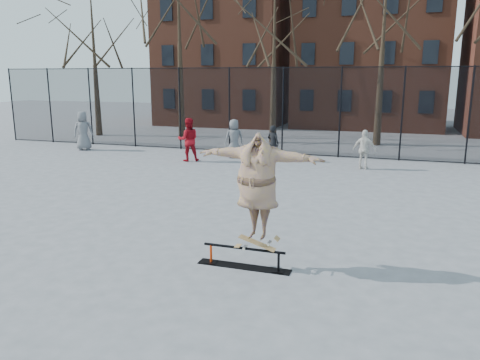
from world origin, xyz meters
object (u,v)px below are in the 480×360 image
(bystander_red, at_px, (188,140))
(bystander_extra, at_px, (83,131))
(bystander_white, at_px, (364,150))
(skate_rail, at_px, (244,259))
(skater, at_px, (258,193))
(skateboard, at_px, (257,246))
(bystander_grey, at_px, (234,139))
(bystander_black, at_px, (273,143))

(bystander_red, distance_m, bystander_extra, 6.32)
(bystander_extra, bearing_deg, bystander_white, 148.00)
(skate_rail, relative_size, bystander_white, 1.18)
(bystander_white, bearing_deg, bystander_red, 15.04)
(skater, distance_m, bystander_red, 11.86)
(skateboard, distance_m, bystander_white, 10.77)
(skater, relative_size, bystander_white, 1.56)
(skateboard, height_order, bystander_grey, bystander_grey)
(bystander_white, bearing_deg, bystander_extra, 8.11)
(bystander_black, bearing_deg, bystander_white, -168.86)
(skateboard, relative_size, bystander_grey, 0.45)
(skateboard, relative_size, bystander_red, 0.42)
(bystander_black, distance_m, bystander_red, 3.63)
(bystander_grey, xyz_separation_m, bystander_white, (5.70, -0.86, -0.09))
(bystander_white, bearing_deg, skater, 94.47)
(skate_rail, height_order, bystander_grey, bystander_grey)
(skate_rail, xyz_separation_m, bystander_extra, (-12.03, 11.34, 0.79))
(bystander_red, bearing_deg, bystander_black, 170.37)
(bystander_grey, distance_m, bystander_black, 1.87)
(skateboard, bearing_deg, bystander_black, 103.19)
(skate_rail, distance_m, bystander_black, 11.59)
(skater, relative_size, bystander_red, 1.31)
(bystander_grey, relative_size, bystander_white, 1.12)
(bystander_black, height_order, bystander_red, bystander_red)
(skate_rail, relative_size, skater, 0.76)
(bystander_grey, relative_size, bystander_red, 0.94)
(bystander_red, height_order, bystander_extra, bystander_extra)
(bystander_black, distance_m, bystander_white, 3.90)
(bystander_grey, bearing_deg, bystander_red, 10.63)
(skateboard, distance_m, bystander_grey, 12.42)
(skater, height_order, bystander_red, skater)
(skateboard, height_order, bystander_extra, bystander_extra)
(bystander_red, xyz_separation_m, bystander_white, (7.28, 0.54, -0.15))
(skateboard, relative_size, bystander_extra, 0.41)
(skater, xyz_separation_m, bystander_red, (-6.09, 10.16, -0.55))
(bystander_white, height_order, bystander_extra, bystander_extra)
(skate_rail, height_order, bystander_white, bystander_white)
(skateboard, distance_m, bystander_red, 11.85)
(bystander_extra, bearing_deg, skater, 108.02)
(bystander_white, relative_size, bystander_extra, 0.81)
(bystander_grey, xyz_separation_m, bystander_extra, (-7.79, -0.23, 0.09))
(bystander_grey, bearing_deg, bystander_black, 141.81)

